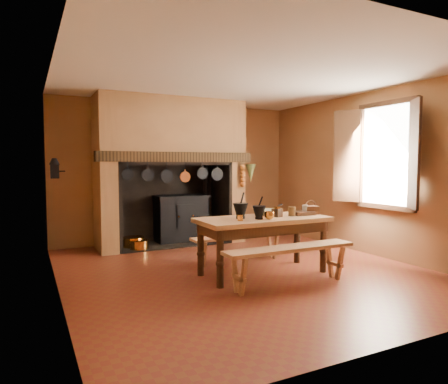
% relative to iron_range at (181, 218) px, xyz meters
% --- Properties ---
extents(floor, '(5.50, 5.50, 0.00)m').
position_rel_iron_range_xyz_m(floor, '(0.04, -2.45, -0.48)').
color(floor, brown).
rests_on(floor, ground).
extents(ceiling, '(5.50, 5.50, 0.00)m').
position_rel_iron_range_xyz_m(ceiling, '(0.04, -2.45, 2.32)').
color(ceiling, silver).
rests_on(ceiling, back_wall).
extents(back_wall, '(5.00, 0.02, 2.80)m').
position_rel_iron_range_xyz_m(back_wall, '(0.04, 0.30, 0.92)').
color(back_wall, olive).
rests_on(back_wall, floor).
extents(wall_left, '(0.02, 5.50, 2.80)m').
position_rel_iron_range_xyz_m(wall_left, '(-2.46, -2.45, 0.92)').
color(wall_left, olive).
rests_on(wall_left, floor).
extents(wall_right, '(0.02, 5.50, 2.80)m').
position_rel_iron_range_xyz_m(wall_right, '(2.54, -2.45, 0.92)').
color(wall_right, olive).
rests_on(wall_right, floor).
extents(wall_front, '(5.00, 0.02, 2.80)m').
position_rel_iron_range_xyz_m(wall_front, '(0.04, -5.20, 0.92)').
color(wall_front, olive).
rests_on(wall_front, floor).
extents(chimney_breast, '(2.95, 0.96, 2.80)m').
position_rel_iron_range_xyz_m(chimney_breast, '(-0.26, -0.14, 1.33)').
color(chimney_breast, olive).
rests_on(chimney_breast, floor).
extents(iron_range, '(1.12, 0.55, 1.60)m').
position_rel_iron_range_xyz_m(iron_range, '(0.00, 0.00, 0.00)').
color(iron_range, black).
rests_on(iron_range, floor).
extents(hearth_pans, '(0.51, 0.62, 0.20)m').
position_rel_iron_range_xyz_m(hearth_pans, '(-1.01, -0.23, -0.39)').
color(hearth_pans, orange).
rests_on(hearth_pans, floor).
extents(hanging_pans, '(1.92, 0.29, 0.27)m').
position_rel_iron_range_xyz_m(hanging_pans, '(-0.30, -0.64, 0.88)').
color(hanging_pans, black).
rests_on(hanging_pans, chimney_breast).
extents(onion_string, '(0.12, 0.10, 0.46)m').
position_rel_iron_range_xyz_m(onion_string, '(1.04, -0.66, 0.85)').
color(onion_string, '#A1521D').
rests_on(onion_string, chimney_breast).
extents(herb_bunch, '(0.20, 0.20, 0.35)m').
position_rel_iron_range_xyz_m(herb_bunch, '(1.22, -0.66, 0.90)').
color(herb_bunch, '#57632F').
rests_on(herb_bunch, chimney_breast).
extents(window, '(0.39, 1.75, 1.76)m').
position_rel_iron_range_xyz_m(window, '(2.39, -2.85, 1.22)').
color(window, white).
rests_on(window, wall_right).
extents(wall_coffee_mill, '(0.23, 0.16, 0.31)m').
position_rel_iron_range_xyz_m(wall_coffee_mill, '(-2.38, -0.90, 1.03)').
color(wall_coffee_mill, black).
rests_on(wall_coffee_mill, wall_left).
extents(work_table, '(1.86, 0.83, 0.81)m').
position_rel_iron_range_xyz_m(work_table, '(0.21, -2.75, 0.20)').
color(work_table, tan).
rests_on(work_table, floor).
extents(bench_front, '(1.82, 0.32, 0.51)m').
position_rel_iron_range_xyz_m(bench_front, '(0.21, -3.39, -0.10)').
color(bench_front, tan).
rests_on(bench_front, floor).
extents(bench_back, '(1.57, 0.27, 0.44)m').
position_rel_iron_range_xyz_m(bench_back, '(0.21, -2.03, -0.15)').
color(bench_back, tan).
rests_on(bench_back, floor).
extents(mortar_large, '(0.21, 0.21, 0.36)m').
position_rel_iron_range_xyz_m(mortar_large, '(-0.13, -2.71, 0.44)').
color(mortar_large, black).
rests_on(mortar_large, work_table).
extents(mortar_small, '(0.18, 0.18, 0.31)m').
position_rel_iron_range_xyz_m(mortar_small, '(0.06, -2.88, 0.43)').
color(mortar_small, black).
rests_on(mortar_small, work_table).
extents(coffee_grinder, '(0.17, 0.15, 0.18)m').
position_rel_iron_range_xyz_m(coffee_grinder, '(0.42, -2.78, 0.39)').
color(coffee_grinder, '#321D10').
rests_on(coffee_grinder, work_table).
extents(brass_mug_a, '(0.09, 0.09, 0.08)m').
position_rel_iron_range_xyz_m(brass_mug_a, '(-0.24, -2.90, 0.36)').
color(brass_mug_a, orange).
rests_on(brass_mug_a, work_table).
extents(brass_mug_b, '(0.10, 0.10, 0.10)m').
position_rel_iron_range_xyz_m(brass_mug_b, '(0.52, -2.61, 0.37)').
color(brass_mug_b, orange).
rests_on(brass_mug_b, work_table).
extents(mixing_bowl, '(0.43, 0.43, 0.09)m').
position_rel_iron_range_xyz_m(mixing_bowl, '(0.38, -2.58, 0.37)').
color(mixing_bowl, beige).
rests_on(mixing_bowl, work_table).
extents(stoneware_crock, '(0.12, 0.12, 0.13)m').
position_rel_iron_range_xyz_m(stoneware_crock, '(0.66, -2.80, 0.39)').
color(stoneware_crock, '#4F371D').
rests_on(stoneware_crock, work_table).
extents(glass_jar, '(0.09, 0.09, 0.15)m').
position_rel_iron_range_xyz_m(glass_jar, '(0.93, -2.76, 0.40)').
color(glass_jar, beige).
rests_on(glass_jar, work_table).
extents(wicker_basket, '(0.26, 0.21, 0.21)m').
position_rel_iron_range_xyz_m(wicker_basket, '(1.04, -2.75, 0.39)').
color(wicker_basket, '#4D2917').
rests_on(wicker_basket, work_table).
extents(wooden_tray, '(0.33, 0.24, 0.06)m').
position_rel_iron_range_xyz_m(wooden_tray, '(0.88, -2.77, 0.35)').
color(wooden_tray, '#321D10').
rests_on(wooden_tray, work_table).
extents(brass_cup, '(0.15, 0.15, 0.11)m').
position_rel_iron_range_xyz_m(brass_cup, '(0.18, -2.95, 0.38)').
color(brass_cup, orange).
rests_on(brass_cup, work_table).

